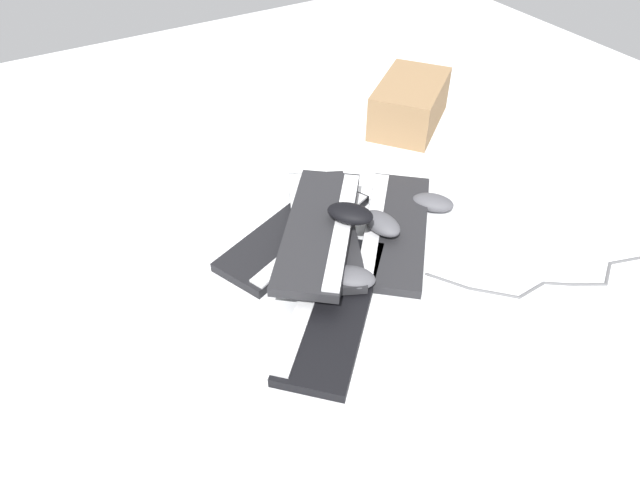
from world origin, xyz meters
name	(u,v)px	position (x,y,z in m)	size (l,w,h in m)	color
ground_plane	(341,255)	(0.00, 0.00, 0.00)	(3.20, 3.20, 0.00)	white
keyboard_0	(395,229)	(0.16, 0.00, 0.01)	(0.40, 0.43, 0.03)	#232326
keyboard_1	(296,232)	(-0.06, 0.12, 0.01)	(0.46, 0.31, 0.03)	black
keyboard_2	(331,307)	(-0.12, -0.14, 0.01)	(0.42, 0.42, 0.03)	black
keyboard_3	(322,227)	(-0.01, 0.07, 0.04)	(0.32, 0.46, 0.03)	#232326
keyboard_4	(320,229)	(-0.04, 0.04, 0.07)	(0.39, 0.44, 0.03)	#232326
mouse_0	(350,213)	(0.03, 0.01, 0.11)	(0.11, 0.07, 0.04)	black
mouse_1	(433,203)	(0.30, 0.03, 0.02)	(0.11, 0.07, 0.04)	#4C4C51
mouse_2	(351,277)	(-0.05, -0.12, 0.05)	(0.11, 0.07, 0.04)	#4C4C51
mouse_3	(382,224)	(0.12, 0.00, 0.05)	(0.11, 0.07, 0.04)	#4C4C51
cable_0	(551,279)	(0.37, -0.32, 0.00)	(0.51, 0.24, 0.01)	#59595B
cardboard_box	(410,104)	(0.52, 0.42, 0.07)	(0.31, 0.19, 0.14)	olive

